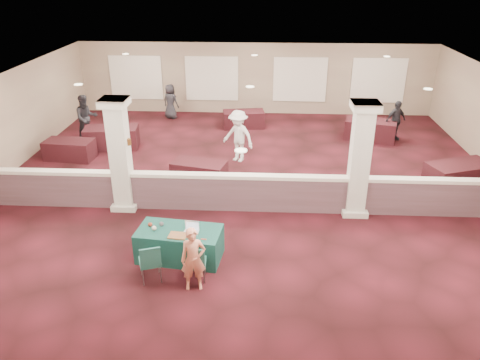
# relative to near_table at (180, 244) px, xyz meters

# --- Properties ---
(ground) EXTENTS (16.00, 16.00, 0.00)m
(ground) POSITION_rel_near_table_xyz_m (1.50, 3.95, -0.37)
(ground) COLOR #411018
(ground) RESTS_ON ground
(wall_back) EXTENTS (16.00, 0.04, 3.20)m
(wall_back) POSITION_rel_near_table_xyz_m (1.50, 11.95, 1.23)
(wall_back) COLOR #866C5C
(wall_back) RESTS_ON ground
(wall_front) EXTENTS (16.00, 0.04, 3.20)m
(wall_front) POSITION_rel_near_table_xyz_m (1.50, -4.05, 1.23)
(wall_front) COLOR #866C5C
(wall_front) RESTS_ON ground
(ceiling) EXTENTS (16.00, 16.00, 0.02)m
(ceiling) POSITION_rel_near_table_xyz_m (1.50, 3.95, 2.83)
(ceiling) COLOR white
(ceiling) RESTS_ON wall_back
(partition_wall) EXTENTS (15.60, 0.28, 1.10)m
(partition_wall) POSITION_rel_near_table_xyz_m (1.50, 2.45, 0.19)
(partition_wall) COLOR #50363B
(partition_wall) RESTS_ON ground
(column_left) EXTENTS (0.72, 0.72, 3.20)m
(column_left) POSITION_rel_near_table_xyz_m (-2.00, 2.45, 1.26)
(column_left) COLOR beige
(column_left) RESTS_ON ground
(column_right) EXTENTS (0.72, 0.72, 3.20)m
(column_right) POSITION_rel_near_table_xyz_m (4.50, 2.45, 1.26)
(column_right) COLOR beige
(column_right) RESTS_ON ground
(sconce_left) EXTENTS (0.12, 0.12, 0.18)m
(sconce_left) POSITION_rel_near_table_xyz_m (-2.28, 2.45, 1.63)
(sconce_left) COLOR brown
(sconce_left) RESTS_ON column_left
(sconce_right) EXTENTS (0.12, 0.12, 0.18)m
(sconce_right) POSITION_rel_near_table_xyz_m (-1.72, 2.45, 1.63)
(sconce_right) COLOR brown
(sconce_right) RESTS_ON column_left
(near_table) EXTENTS (2.05, 1.20, 0.75)m
(near_table) POSITION_rel_near_table_xyz_m (0.00, 0.00, 0.00)
(near_table) COLOR #103B39
(near_table) RESTS_ON ground
(conf_chair_main) EXTENTS (0.47, 0.47, 0.88)m
(conf_chair_main) POSITION_rel_near_table_xyz_m (0.51, -0.88, 0.15)
(conf_chair_main) COLOR #1A4E4C
(conf_chair_main) RESTS_ON ground
(conf_chair_side) EXTENTS (0.59, 0.59, 0.93)m
(conf_chair_side) POSITION_rel_near_table_xyz_m (-0.47, -0.95, 0.18)
(conf_chair_side) COLOR #1A4E4C
(conf_chair_side) RESTS_ON ground
(woman) EXTENTS (0.58, 0.44, 1.46)m
(woman) POSITION_rel_near_table_xyz_m (0.50, -1.12, 0.35)
(woman) COLOR #D2725B
(woman) RESTS_ON ground
(far_table_front_left) EXTENTS (1.76, 0.99, 0.69)m
(far_table_front_left) POSITION_rel_near_table_xyz_m (-4.99, 5.95, -0.03)
(far_table_front_left) COLOR black
(far_table_front_left) RESTS_ON ground
(far_table_front_center) EXTENTS (1.84, 1.23, 0.68)m
(far_table_front_center) POSITION_rel_near_table_xyz_m (-0.10, 4.25, -0.03)
(far_table_front_center) COLOR black
(far_table_front_center) RESTS_ON ground
(far_table_front_right) EXTENTS (2.22, 1.62, 0.81)m
(far_table_front_right) POSITION_rel_near_table_xyz_m (8.00, 4.25, 0.03)
(far_table_front_right) COLOR black
(far_table_front_right) RESTS_ON ground
(far_table_back_left) EXTENTS (2.06, 1.22, 0.79)m
(far_table_back_left) POSITION_rel_near_table_xyz_m (-3.82, 7.15, 0.02)
(far_table_back_left) COLOR black
(far_table_back_left) RESTS_ON ground
(far_table_back_center) EXTENTS (1.82, 1.09, 0.69)m
(far_table_back_center) POSITION_rel_near_table_xyz_m (1.05, 9.85, -0.03)
(far_table_back_center) COLOR black
(far_table_back_center) RESTS_ON ground
(far_table_back_right) EXTENTS (2.12, 1.47, 0.78)m
(far_table_back_right) POSITION_rel_near_table_xyz_m (6.13, 8.59, 0.02)
(far_table_back_right) COLOR black
(far_table_back_right) RESTS_ON ground
(attendee_a) EXTENTS (0.99, 0.88, 1.81)m
(attendee_a) POSITION_rel_near_table_xyz_m (-5.00, 7.90, 0.53)
(attendee_a) COLOR black
(attendee_a) RESTS_ON ground
(attendee_b) EXTENTS (1.29, 1.06, 1.84)m
(attendee_b) POSITION_rel_near_table_xyz_m (1.04, 6.10, 0.54)
(attendee_b) COLOR silver
(attendee_b) RESTS_ON ground
(attendee_c) EXTENTS (1.02, 0.80, 1.57)m
(attendee_c) POSITION_rel_near_table_xyz_m (7.08, 8.61, 0.41)
(attendee_c) COLOR black
(attendee_c) RESTS_ON ground
(attendee_d) EXTENTS (0.86, 0.69, 1.54)m
(attendee_d) POSITION_rel_near_table_xyz_m (-2.28, 10.95, 0.40)
(attendee_d) COLOR black
(attendee_d) RESTS_ON ground
(laptop_base) EXTENTS (0.36, 0.28, 0.02)m
(laptop_base) POSITION_rel_near_table_xyz_m (0.30, -0.09, 0.38)
(laptop_base) COLOR silver
(laptop_base) RESTS_ON near_table
(laptop_screen) EXTENTS (0.34, 0.05, 0.23)m
(laptop_screen) POSITION_rel_near_table_xyz_m (0.31, 0.03, 0.51)
(laptop_screen) COLOR silver
(laptop_screen) RESTS_ON near_table
(screen_glow) EXTENTS (0.31, 0.04, 0.19)m
(screen_glow) POSITION_rel_near_table_xyz_m (0.31, 0.02, 0.49)
(screen_glow) COLOR silver
(screen_glow) RESTS_ON near_table
(knitting) EXTENTS (0.44, 0.36, 0.03)m
(knitting) POSITION_rel_near_table_xyz_m (0.02, -0.26, 0.39)
(knitting) COLOR #C76A1F
(knitting) RESTS_ON near_table
(yarn_cream) EXTENTS (0.11, 0.11, 0.11)m
(yarn_cream) POSITION_rel_near_table_xyz_m (-0.57, -0.03, 0.43)
(yarn_cream) COLOR beige
(yarn_cream) RESTS_ON near_table
(yarn_red) EXTENTS (0.10, 0.10, 0.10)m
(yarn_red) POSITION_rel_near_table_xyz_m (-0.71, 0.14, 0.43)
(yarn_red) COLOR maroon
(yarn_red) RESTS_ON near_table
(yarn_grey) EXTENTS (0.11, 0.11, 0.11)m
(yarn_grey) POSITION_rel_near_table_xyz_m (-0.44, 0.18, 0.43)
(yarn_grey) COLOR #454549
(yarn_grey) RESTS_ON near_table
(scissors) EXTENTS (0.13, 0.05, 0.01)m
(scissors) POSITION_rel_near_table_xyz_m (0.63, -0.37, 0.38)
(scissors) COLOR red
(scissors) RESTS_ON near_table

